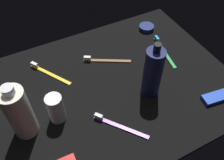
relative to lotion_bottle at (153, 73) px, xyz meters
The scene contains 10 objects.
ground_plane 16.34cm from the lotion_bottle, 141.76° to the left, with size 84.00×64.00×1.20cm, color black.
lotion_bottle is the anchor object (origin of this frame).
bodywash_bottle 40.92cm from the lotion_bottle, behind, with size 6.94×6.94×20.05cm.
deodorant_stick 31.60cm from the lotion_bottle, behind, with size 4.96×4.96×10.11cm, color silver.
toothbrush_brown 23.18cm from the lotion_bottle, 109.76° to the left, with size 16.29×9.84×2.10cm.
toothbrush_yellow 37.80cm from the lotion_bottle, 140.04° to the left, with size 10.55×15.90×2.10cm.
toothbrush_purple 19.53cm from the lotion_bottle, 156.31° to the right, with size 12.20×14.79×2.10cm.
toothbrush_green 23.31cm from the lotion_bottle, 42.50° to the left, with size 4.07×17.96×2.10cm.
snack_bar_blue 23.99cm from the lotion_bottle, 34.78° to the right, with size 10.40×4.00×1.50cm, color blue.
cream_tin_left 35.41cm from the lotion_bottle, 59.33° to the left, with size 6.35×6.35×1.86cm, color navy.
Camera 1 is at (-24.89, -48.58, 65.66)cm, focal length 39.35 mm.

